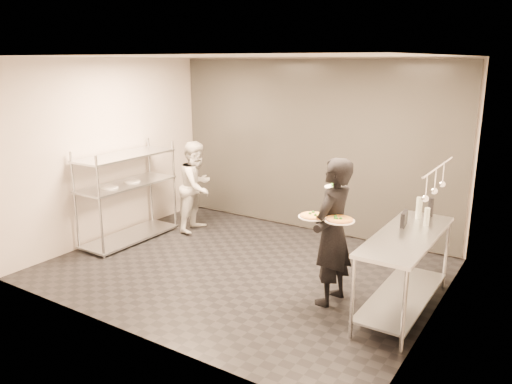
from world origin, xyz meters
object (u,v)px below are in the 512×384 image
Objects in this scene: prep_counter at (405,259)px; bottle_clear at (427,217)px; pizza_plate_far at (339,220)px; pos_monitor at (404,219)px; chef at (197,186)px; pizza_plate_near at (313,216)px; bottle_dark at (431,207)px; salad_plate at (336,185)px; waiter at (332,232)px; pass_rack at (127,192)px; bottle_green at (419,208)px.

bottle_clear reaches higher than prep_counter.
pizza_plate_far is 0.84m from pos_monitor.
chef reaches higher than bottle_clear.
chef is at bearing 172.22° from bottle_clear.
bottle_dark is at bearing 50.67° from pizza_plate_near.
pizza_plate_far is 0.59m from salad_plate.
pos_monitor is at bearing 39.13° from pizza_plate_near.
pass_rack is at bearing -89.68° from waiter.
prep_counter is at bearing -102.34° from bottle_clear.
prep_counter is 0.59m from bottle_clear.
pizza_plate_far is (0.15, -0.18, 0.22)m from waiter.
pizza_plate_far is at bearing -6.13° from pass_rack.
pizza_plate_near is 1.33m from bottle_clear.
waiter is at bearing 130.67° from pizza_plate_far.
prep_counter is 0.48m from pos_monitor.
pass_rack is 4.45m from bottle_dark.
pizza_plate_far reaches higher than pizza_plate_near.
pos_monitor is at bearing 14.52° from salad_plate.
salad_plate is at bearing 1.22° from pass_rack.
pizza_plate_near is 1.59× the size of bottle_clear.
prep_counter is at bearing -92.85° from bottle_dark.
salad_plate reaches higher than pos_monitor.
pizza_plate_far is 1.46× the size of bottle_dark.
bottle_green reaches higher than bottle_clear.
chef reaches higher than bottle_dark.
pos_monitor is (0.77, 0.20, -0.33)m from salad_plate.
chef is 4.50× the size of pizza_plate_far.
pizza_plate_near is at bearing -6.73° from pass_rack.
pizza_plate_near is (2.78, -1.35, 0.33)m from chef.
pizza_plate_near is (-0.17, -0.18, 0.21)m from waiter.
bottle_dark is at bearing -100.31° from chef.
pos_monitor is 1.12× the size of bottle_clear.
pizza_plate_far is 1.37m from bottle_dark.
bottle_dark is at bearing 60.93° from pizza_plate_far.
waiter reaches higher than bottle_clear.
bottle_dark is (0.67, 1.20, -0.05)m from pizza_plate_far.
pos_monitor is at bearing -108.71° from chef.
bottle_dark is (0.04, 0.80, 0.41)m from prep_counter.
pass_rack is at bearing -174.48° from bottle_clear.
chef is at bearing 156.53° from pizza_plate_far.
chef is at bearing 165.76° from prep_counter.
waiter is 0.84m from pos_monitor.
pizza_plate_near is 0.32m from pizza_plate_far.
chef is 7.26× the size of bottle_clear.
pass_rack is at bearing -169.59° from bottle_dark.
pos_monitor is (0.83, 0.67, -0.07)m from pizza_plate_near.
pass_rack is at bearing 173.27° from pizza_plate_near.
salad_plate is 1.17× the size of bottle_dark.
salad_plate is at bearing 83.08° from pizza_plate_near.
waiter is 0.57m from salad_plate.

